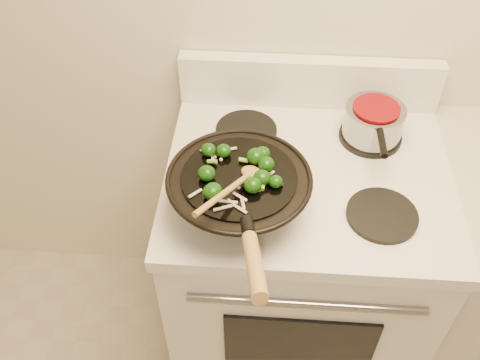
{
  "coord_description": "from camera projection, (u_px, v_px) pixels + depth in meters",
  "views": [
    {
      "loc": [
        -0.26,
        0.13,
        1.95
      ],
      "look_at": [
        -0.32,
        1.03,
        1.02
      ],
      "focal_mm": 40.0,
      "sensor_mm": 36.0,
      "label": 1
    }
  ],
  "objects": [
    {
      "name": "saucepan",
      "position": [
        374.0,
        122.0,
        1.51
      ],
      "size": [
        0.17,
        0.27,
        0.1
      ],
      "color": "gray",
      "rests_on": "stove"
    },
    {
      "name": "stove",
      "position": [
        296.0,
        266.0,
        1.78
      ],
      "size": [
        0.78,
        0.67,
        1.08
      ],
      "color": "white",
      "rests_on": "ground"
    },
    {
      "name": "wooden_spoon",
      "position": [
        237.0,
        184.0,
        1.22
      ],
      "size": [
        0.15,
        0.23,
        0.07
      ],
      "color": "#A1783F",
      "rests_on": "wok"
    },
    {
      "name": "stirfry",
      "position": [
        239.0,
        171.0,
        1.26
      ],
      "size": [
        0.22,
        0.22,
        0.04
      ],
      "color": "#0F3909",
      "rests_on": "wok"
    },
    {
      "name": "wok",
      "position": [
        239.0,
        191.0,
        1.31
      ],
      "size": [
        0.36,
        0.59,
        0.24
      ],
      "color": "black",
      "rests_on": "stove"
    }
  ]
}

